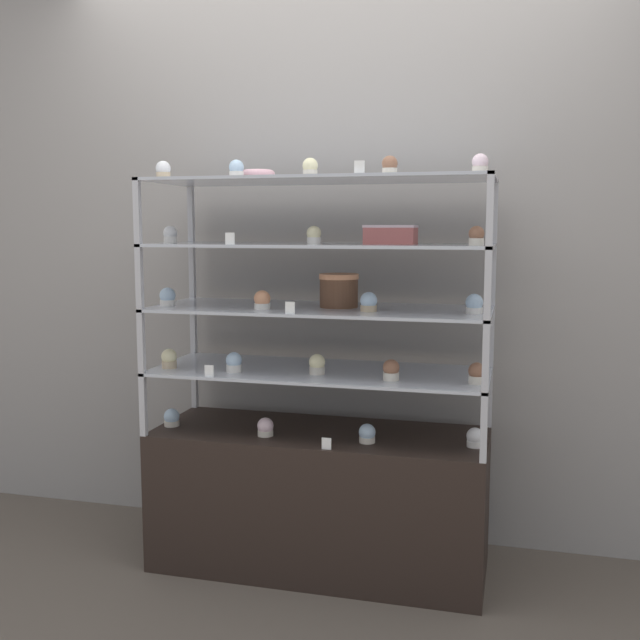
{
  "coord_description": "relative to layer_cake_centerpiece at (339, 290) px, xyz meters",
  "views": [
    {
      "loc": [
        0.75,
        -2.84,
        1.39
      ],
      "look_at": [
        0.0,
        0.0,
        1.02
      ],
      "focal_mm": 42.0,
      "sensor_mm": 36.0,
      "label": 1
    }
  ],
  "objects": [
    {
      "name": "sheet_cake_frosted",
      "position": [
        0.21,
        -0.04,
        0.22
      ],
      "size": [
        0.19,
        0.14,
        0.07
      ],
      "color": "#C66660",
      "rests_on": "display_riser_upper"
    },
    {
      "name": "cupcake_19",
      "position": [
        0.22,
        -0.14,
        0.47
      ],
      "size": [
        0.06,
        0.06,
        0.07
      ],
      "color": "beige",
      "rests_on": "display_riser_top"
    },
    {
      "name": "cupcake_17",
      "position": [
        -0.38,
        -0.13,
        0.47
      ],
      "size": [
        0.06,
        0.06,
        0.07
      ],
      "color": "white",
      "rests_on": "display_riser_top"
    },
    {
      "name": "cupcake_18",
      "position": [
        -0.08,
        -0.13,
        0.47
      ],
      "size": [
        0.06,
        0.06,
        0.07
      ],
      "color": "beige",
      "rests_on": "display_riser_top"
    },
    {
      "name": "display_riser_top",
      "position": [
        -0.07,
        -0.03,
        0.42
      ],
      "size": [
        1.34,
        0.51,
        0.25
      ],
      "color": "#B7B7BC",
      "rests_on": "display_riser_upper"
    },
    {
      "name": "cupcake_14",
      "position": [
        -0.07,
        -0.12,
        0.22
      ],
      "size": [
        0.06,
        0.06,
        0.07
      ],
      "color": "white",
      "rests_on": "display_riser_upper"
    },
    {
      "name": "price_tag_1",
      "position": [
        -0.45,
        -0.26,
        -0.3
      ],
      "size": [
        0.04,
        0.0,
        0.04
      ],
      "color": "white",
      "rests_on": "display_riser_lower"
    },
    {
      "name": "cupcake_8",
      "position": [
        0.55,
        -0.14,
        -0.28
      ],
      "size": [
        0.06,
        0.06,
        0.08
      ],
      "color": "beige",
      "rests_on": "display_riser_lower"
    },
    {
      "name": "cupcake_20",
      "position": [
        0.54,
        -0.14,
        0.47
      ],
      "size": [
        0.06,
        0.06,
        0.07
      ],
      "color": "beige",
      "rests_on": "display_riser_top"
    },
    {
      "name": "price_tag_3",
      "position": [
        -0.35,
        -0.26,
        0.21
      ],
      "size": [
        0.04,
        0.0,
        0.04
      ],
      "color": "white",
      "rests_on": "display_riser_upper"
    },
    {
      "name": "ground_plane",
      "position": [
        -0.07,
        -0.03,
        -1.14
      ],
      "size": [
        20.0,
        20.0,
        0.0
      ],
      "primitive_type": "plane",
      "color": "brown"
    },
    {
      "name": "cupcake_13",
      "position": [
        -0.68,
        -0.09,
        0.22
      ],
      "size": [
        0.06,
        0.06,
        0.07
      ],
      "color": "white",
      "rests_on": "display_riser_upper"
    },
    {
      "name": "price_tag_2",
      "position": [
        -0.12,
        -0.26,
        -0.04
      ],
      "size": [
        0.04,
        0.0,
        0.04
      ],
      "color": "white",
      "rests_on": "display_riser_middle"
    },
    {
      "name": "cupcake_5",
      "position": [
        -0.39,
        -0.15,
        -0.28
      ],
      "size": [
        0.06,
        0.06,
        0.08
      ],
      "color": "white",
      "rests_on": "display_riser_lower"
    },
    {
      "name": "display_riser_middle",
      "position": [
        -0.07,
        -0.03,
        -0.08
      ],
      "size": [
        1.34,
        0.51,
        0.25
      ],
      "color": "#B7B7BC",
      "rests_on": "display_riser_lower"
    },
    {
      "name": "price_tag_0",
      "position": [
        0.02,
        -0.26,
        -0.55
      ],
      "size": [
        0.04,
        0.0,
        0.04
      ],
      "color": "white",
      "rests_on": "display_base"
    },
    {
      "name": "display_riser_upper",
      "position": [
        -0.07,
        -0.03,
        0.17
      ],
      "size": [
        1.34,
        0.51,
        0.25
      ],
      "color": "#B7B7BC",
      "rests_on": "display_riser_middle"
    },
    {
      "name": "price_tag_4",
      "position": [
        0.14,
        -0.26,
        0.46
      ],
      "size": [
        0.04,
        0.0,
        0.04
      ],
      "color": "white",
      "rests_on": "display_riser_top"
    },
    {
      "name": "cupcake_16",
      "position": [
        -0.68,
        -0.15,
        0.47
      ],
      "size": [
        0.06,
        0.06,
        0.07
      ],
      "color": "#CCB28C",
      "rests_on": "display_riser_top"
    },
    {
      "name": "cupcake_7",
      "position": [
        0.24,
        -0.15,
        -0.28
      ],
      "size": [
        0.06,
        0.06,
        0.08
      ],
      "color": "beige",
      "rests_on": "display_riser_lower"
    },
    {
      "name": "cupcake_0",
      "position": [
        -0.69,
        -0.11,
        -0.54
      ],
      "size": [
        0.06,
        0.06,
        0.07
      ],
      "color": "beige",
      "rests_on": "display_base"
    },
    {
      "name": "cupcake_12",
      "position": [
        0.53,
        -0.08,
        -0.03
      ],
      "size": [
        0.06,
        0.06,
        0.07
      ],
      "color": "white",
      "rests_on": "display_riser_middle"
    },
    {
      "name": "cupcake_4",
      "position": [
        -0.67,
        -0.15,
        -0.28
      ],
      "size": [
        0.06,
        0.06,
        0.08
      ],
      "color": "#CCB28C",
      "rests_on": "display_riser_lower"
    },
    {
      "name": "layer_cake_centerpiece",
      "position": [
        0.0,
        0.0,
        0.0
      ],
      "size": [
        0.16,
        0.16,
        0.13
      ],
      "color": "brown",
      "rests_on": "display_riser_middle"
    },
    {
      "name": "donut_glazed",
      "position": [
        -0.32,
        -0.03,
        0.46
      ],
      "size": [
        0.14,
        0.14,
        0.04
      ],
      "color": "#EFB2BC",
      "rests_on": "display_riser_top"
    },
    {
      "name": "cupcake_2",
      "position": [
        0.15,
        -0.13,
        -0.54
      ],
      "size": [
        0.06,
        0.06,
        0.07
      ],
      "color": "beige",
      "rests_on": "display_base"
    },
    {
      "name": "cupcake_10",
      "position": [
        -0.27,
        -0.15,
        -0.03
      ],
      "size": [
        0.06,
        0.06,
        0.07
      ],
      "color": "white",
      "rests_on": "display_riser_middle"
    },
    {
      "name": "cupcake_1",
      "position": [
        -0.26,
        -0.15,
        -0.54
      ],
      "size": [
        0.06,
        0.06,
        0.07
      ],
      "color": "beige",
      "rests_on": "display_base"
    },
    {
      "name": "back_wall",
      "position": [
        -0.07,
        0.37,
        0.16
      ],
      "size": [
        8.0,
        0.05,
        2.6
      ],
      "color": "gray",
      "rests_on": "ground_plane"
    },
    {
      "name": "display_base",
      "position": [
        -0.07,
        -0.03,
        -0.85
      ],
      "size": [
        1.34,
        0.51,
        0.56
      ],
      "color": "black",
      "rests_on": "ground_plane"
    },
    {
      "name": "cupcake_6",
      "position": [
        -0.06,
        -0.11,
        -0.28
      ],
      "size": [
        0.06,
        0.06,
        0.08
      ],
      "color": "beige",
      "rests_on": "display_riser_lower"
    },
    {
      "name": "cupcake_11",
      "position": [
        0.14,
        -0.11,
        -0.03
      ],
      "size": [
        0.06,
        0.06,
        0.07
      ],
      "color": "#CCB28C",
      "rests_on": "display_riser_middle"
    },
    {
      "name": "display_riser_lower",
      "position": [
        -0.07,
        -0.03,
        -0.33
      ],
      "size": [
        1.34,
        0.51,
        0.25
      ],
      "color": "#B7B7BC",
      "rests_on": "display_base"
    },
    {
      "name": "cupcake_9",
      "position": [
        -0.68,
        -0.12,
        -0.03
      ],
      "size": [
        0.06,
        0.06,
        0.07
      ],
      "color": "white",
      "rests_on": "display_riser_middle"
    },
    {
      "name": "cupcake_15",
      "position": [
        0.54,
        -0.16,
        0.22
      ],
      "size": [
        0.06,
        0.06,
        0.07
      ],
      "color": "beige",
      "rests_on": "display_riser_upper"
    },
    {
      "name": "cupcake_3",
      "position": [
        0.55,
        -0.08,
        -0.54
      ],
      "size": [
        0.06,
        0.06,
        0.07
      ],
      "color": "white",
      "rests_on": "display_base"
    }
  ]
}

